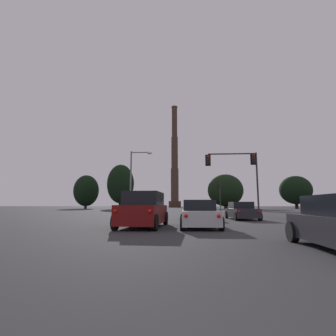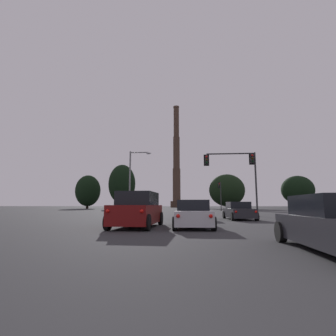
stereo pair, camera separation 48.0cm
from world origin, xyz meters
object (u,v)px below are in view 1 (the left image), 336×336
Objects in this scene: hatchback_center_lane_front at (198,211)px; street_lamp at (134,175)px; sedan_center_lane_second at (199,214)px; traffic_light_overhead_right at (240,167)px; sedan_right_lane_front at (241,211)px; smokestack at (175,167)px; suv_left_lane_second at (144,210)px; traffic_light_far_right at (219,192)px.

street_lamp is (-7.49, 10.06, 4.21)m from hatchback_center_lane_front.
sedan_center_lane_second is 0.70× the size of traffic_light_overhead_right.
sedan_right_lane_front is at bearing -42.57° from street_lamp.
hatchback_center_lane_front is at bearing -86.40° from smokestack.
smokestack reaches higher than sedan_center_lane_second.
street_lamp reaches higher than traffic_light_overhead_right.
sedan_right_lane_front is 10.54m from suv_left_lane_second.
hatchback_center_lane_front is 8.80m from traffic_light_overhead_right.
street_lamp is at bearing -90.47° from smokestack.
sedan_right_lane_front is 0.77× the size of traffic_light_far_right.
sedan_center_lane_second is 19.84m from street_lamp.
hatchback_center_lane_front is 108.58m from smokestack.
hatchback_center_lane_front reaches higher than sedan_right_lane_front.
street_lamp reaches higher than suv_left_lane_second.
traffic_light_far_right is 29.43m from street_lamp.
hatchback_center_lane_front is at bearing -53.32° from street_lamp.
smokestack is (-12.94, 70.53, 16.10)m from traffic_light_far_right.
hatchback_center_lane_front is 0.66× the size of traffic_light_far_right.
traffic_light_overhead_right is (4.75, 5.91, 4.47)m from hatchback_center_lane_front.
hatchback_center_lane_front reaches higher than sedan_center_lane_second.
street_lamp is at bearing 127.03° from hatchback_center_lane_front.
suv_left_lane_second is 1.05× the size of sedan_center_lane_second.
sedan_center_lane_second is at bearing -92.04° from hatchback_center_lane_front.
street_lamp reaches higher than sedan_right_lane_front.
street_lamp is 97.76m from smokestack.
smokestack reaches higher than traffic_light_overhead_right.
smokestack is (-10.20, 106.65, 19.49)m from sedan_right_lane_front.
traffic_light_far_right is (2.74, 36.12, 3.39)m from sedan_right_lane_front.
traffic_light_far_right is at bearing -79.60° from smokestack.
suv_left_lane_second is 16.70m from traffic_light_overhead_right.
sedan_center_lane_second is (2.94, 0.15, -0.23)m from suv_left_lane_second.
sedan_center_lane_second is at bearing -98.49° from traffic_light_far_right.
traffic_light_overhead_right is (5.08, 13.87, 4.47)m from sedan_center_lane_second.
sedan_center_lane_second is at bearing -68.33° from street_lamp.
sedan_center_lane_second is at bearing -117.93° from sedan_right_lane_front.
traffic_light_overhead_right is 0.85× the size of street_lamp.
traffic_light_far_right is 73.49m from smokestack.
traffic_light_far_right is at bearing 83.58° from sedan_right_lane_front.
smokestack is (-11.45, 100.70, 15.02)m from traffic_light_overhead_right.
sedan_center_lane_second is 15.43m from traffic_light_overhead_right.
hatchback_center_lane_front is 0.61× the size of traffic_light_overhead_right.
traffic_light_far_right is 30.23m from traffic_light_overhead_right.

